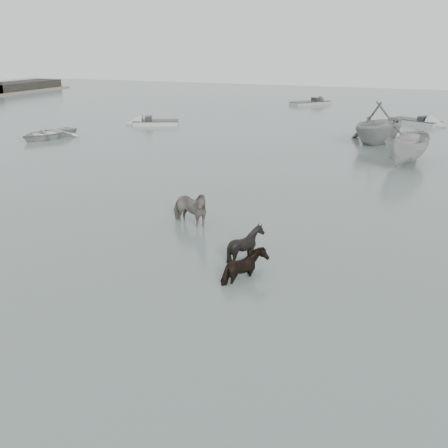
# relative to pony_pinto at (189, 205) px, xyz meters

# --- Properties ---
(ground) EXTENTS (140.00, 140.00, 0.00)m
(ground) POSITION_rel_pony_pinto_xyz_m (2.55, -2.96, -0.84)
(ground) COLOR #566660
(ground) RESTS_ON ground
(pony_pinto) EXTENTS (2.17, 1.48, 1.68)m
(pony_pinto) POSITION_rel_pony_pinto_xyz_m (0.00, 0.00, 0.00)
(pony_pinto) COLOR black
(pony_pinto) RESTS_ON ground
(pony_dark) EXTENTS (1.14, 1.32, 1.29)m
(pony_dark) POSITION_rel_pony_pinto_xyz_m (3.58, -3.67, -0.19)
(pony_dark) COLOR black
(pony_dark) RESTS_ON ground
(pony_black) EXTENTS (1.50, 1.41, 1.36)m
(pony_black) POSITION_rel_pony_pinto_xyz_m (3.03, -2.07, -0.16)
(pony_black) COLOR black
(pony_black) RESTS_ON ground
(rowboat_lead) EXTENTS (3.98, 5.04, 0.94)m
(rowboat_lead) POSITION_rel_pony_pinto_xyz_m (-17.77, 13.14, -0.37)
(rowboat_lead) COLOR silver
(rowboat_lead) RESTS_ON ground
(rowboat_trail) EXTENTS (7.05, 7.39, 3.03)m
(rowboat_trail) POSITION_rel_pony_pinto_xyz_m (5.18, 20.06, 0.68)
(rowboat_trail) COLOR gray
(rowboat_trail) RESTS_ON ground
(boat_small) EXTENTS (3.10, 5.32, 1.93)m
(boat_small) POSITION_rel_pony_pinto_xyz_m (7.29, 13.99, 0.13)
(boat_small) COLOR #A1A09D
(boat_small) RESTS_ON ground
(skiff_outer) EXTENTS (5.49, 3.60, 0.75)m
(skiff_outer) POSITION_rel_pony_pinto_xyz_m (-13.38, 21.64, -0.46)
(skiff_outer) COLOR #B1B0AC
(skiff_outer) RESTS_ON ground
(skiff_mid) EXTENTS (5.83, 4.34, 0.75)m
(skiff_mid) POSITION_rel_pony_pinto_xyz_m (7.31, 30.47, -0.46)
(skiff_mid) COLOR #9A9D9B
(skiff_mid) RESTS_ON ground
(skiff_far) EXTENTS (5.39, 6.08, 0.75)m
(skiff_far) POSITION_rel_pony_pinto_xyz_m (-4.29, 41.16, -0.46)
(skiff_far) COLOR gray
(skiff_far) RESTS_ON ground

